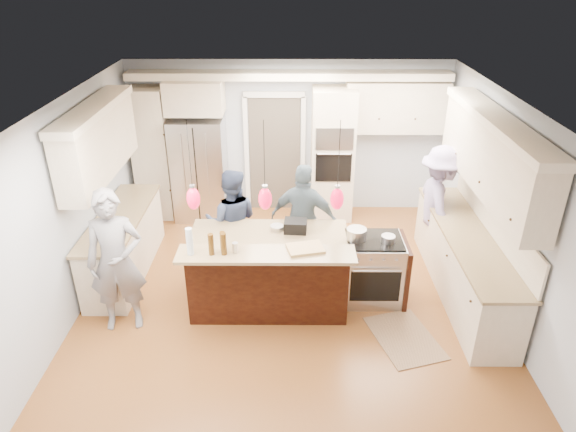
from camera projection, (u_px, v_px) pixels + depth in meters
name	position (u px, v px, depth m)	size (l,w,h in m)	color
ground_plane	(288.00, 303.00, 6.97)	(6.00, 6.00, 0.00)	#956028
room_shell	(288.00, 180.00, 6.15)	(5.54, 6.04, 2.72)	#B2BCC6
refrigerator	(200.00, 169.00, 8.93)	(0.90, 0.70, 1.80)	#B7B7BC
oven_column	(332.00, 155.00, 8.82)	(0.72, 0.69, 2.30)	beige
back_upper_cabinets	(245.00, 124.00, 8.68)	(5.30, 0.61, 2.54)	beige
right_counter_run	(473.00, 225.00, 6.75)	(0.64, 3.10, 2.51)	beige
left_cabinets	(115.00, 207.00, 7.22)	(0.64, 2.30, 2.51)	beige
kitchen_island	(269.00, 270.00, 6.82)	(2.10, 1.46, 1.12)	black
island_range	(374.00, 269.00, 6.89)	(0.82, 0.71, 0.92)	#B7B7BC
pendant_lights	(265.00, 198.00, 5.70)	(1.75, 0.15, 1.03)	black
person_bar_end	(116.00, 262.00, 6.16)	(0.68, 0.45, 1.86)	slate
person_far_left	(232.00, 222.00, 7.37)	(0.78, 0.60, 1.60)	navy
person_far_right	(304.00, 220.00, 7.35)	(0.98, 0.41, 1.67)	slate
person_range_side	(439.00, 204.00, 7.66)	(1.16, 0.67, 1.80)	#9285B3
floor_rug	(405.00, 338.00, 6.33)	(0.68, 1.00, 0.01)	#8E6C4D
water_bottle	(190.00, 242.00, 5.88)	(0.08, 0.08, 0.34)	silver
beer_bottle_a	(224.00, 244.00, 5.89)	(0.07, 0.07, 0.28)	#462C0C
beer_bottle_b	(211.00, 244.00, 5.89)	(0.07, 0.07, 0.27)	#462C0C
beer_bottle_c	(223.00, 241.00, 5.98)	(0.06, 0.06, 0.25)	#462C0C
drink_can	(235.00, 248.00, 5.96)	(0.07, 0.07, 0.13)	#B7B7BC
cutting_board	(305.00, 248.00, 6.04)	(0.42, 0.30, 0.03)	tan
pot_large	(356.00, 234.00, 6.64)	(0.26, 0.26, 0.15)	#B7B7BC
pot_small	(388.00, 239.00, 6.59)	(0.18, 0.18, 0.09)	#B7B7BC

